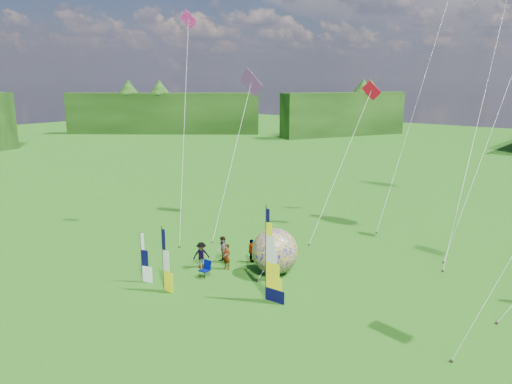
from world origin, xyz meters
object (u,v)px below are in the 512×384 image
Objects in this scene: bol_inflatable at (275,251)px; spectator_b at (223,250)px; feather_banner_main at (266,255)px; side_banner_far at (141,258)px; camp_chair at (205,269)px; spectator_d at (252,251)px; spectator_c at (201,255)px; spectator_a at (227,257)px; side_banner_left at (163,260)px; kite_whale at (480,105)px.

bol_inflatable is 1.62× the size of spectator_b.
feather_banner_main is 7.44m from side_banner_far.
side_banner_far reaches higher than camp_chair.
bol_inflatable is (-1.82, 3.15, -1.10)m from feather_banner_main.
spectator_d is (-4.05, 3.68, -1.72)m from feather_banner_main.
spectator_b is 1.69× the size of camp_chair.
spectator_c is at bearing 87.89° from spectator_d.
camp_chair is at bearing -131.78° from bol_inflatable.
feather_banner_main is at bearing -18.02° from spectator_a.
spectator_a is at bearing 84.33° from camp_chair.
spectator_d is at bearing 82.51° from side_banner_left.
side_banner_far is at bearing -93.08° from spectator_b.
spectator_d is (1.74, 2.68, -0.07)m from spectator_c.
spectator_a is 1.57m from spectator_c.
side_banner_left is 2.08× the size of spectator_b.
side_banner_left is 2.22× the size of spectator_a.
side_banner_left is at bearing -118.96° from bol_inflatable.
spectator_c is (1.10, 3.62, -0.62)m from side_banner_far.
side_banner_far reaches higher than spectator_c.
kite_whale reaches higher than bol_inflatable.
bol_inflatable reaches higher than spectator_a.
camp_chair is at bearing -58.13° from spectator_b.
feather_banner_main reaches higher than spectator_c.
spectator_c is at bearing 167.65° from feather_banner_main.
kite_whale reaches higher than spectator_c.
side_banner_far is 1.76× the size of spectator_c.
feather_banner_main is at bearing 28.83° from side_banner_left.
spectator_c is at bearing -142.90° from spectator_a.
spectator_d is 3.66m from camp_chair.
side_banner_far is (-1.87, -0.00, -0.32)m from side_banner_left.
camp_chair is 20.73m from kite_whale.
side_banner_left is 1.28× the size of bol_inflatable.
bol_inflatable is 1.83× the size of spectator_d.
kite_whale is (7.14, 12.70, 8.24)m from bol_inflatable.
spectator_d is (0.42, 1.84, -0.04)m from spectator_a.
kite_whale is (9.89, 15.78, 9.11)m from camp_chair.
side_banner_far is 23.59m from kite_whale.
spectator_b is 0.09× the size of kite_whale.
side_banner_far is 1.92× the size of spectator_d.
camp_chair is 0.05× the size of kite_whale.
camp_chair is (-0.53, -3.61, -0.25)m from spectator_d.
bol_inflatable is 1.67× the size of spectator_c.
spectator_b is (-3.57, -0.66, -0.52)m from bol_inflatable.
side_banner_far is 1.82× the size of spectator_a.
kite_whale reaches higher than spectator_b.
spectator_c is at bearing -91.71° from spectator_b.
spectator_c is (-1.32, -0.85, 0.03)m from spectator_a.
spectator_d is at bearing 54.95° from spectator_b.
spectator_a is (-2.65, -1.31, -0.58)m from bol_inflatable.
kite_whale is (9.78, 14.00, 8.82)m from spectator_a.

